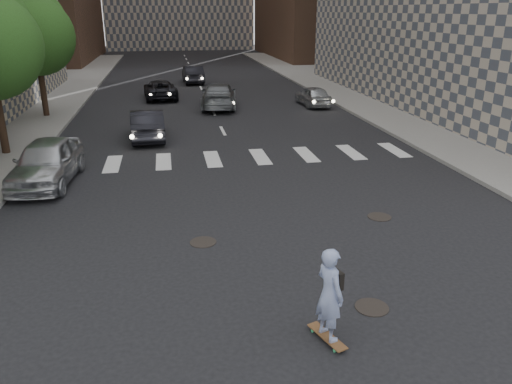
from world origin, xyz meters
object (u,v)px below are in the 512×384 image
(traffic_car_a, at_px, (147,124))
(traffic_car_d, at_px, (313,96))
(traffic_car_c, at_px, (160,90))
(tree_c, at_px, (36,32))
(skateboarder, at_px, (330,294))
(traffic_car_e, at_px, (193,74))
(silver_sedan, at_px, (47,162))
(traffic_car_b, at_px, (219,96))

(traffic_car_a, distance_m, traffic_car_d, 12.37)
(traffic_car_c, distance_m, traffic_car_d, 10.60)
(traffic_car_d, bearing_deg, traffic_car_c, -27.40)
(tree_c, bearing_deg, traffic_car_a, -46.82)
(skateboarder, distance_m, traffic_car_d, 24.28)
(traffic_car_c, bearing_deg, skateboarder, 92.17)
(traffic_car_e, bearing_deg, skateboarder, 87.84)
(silver_sedan, relative_size, traffic_car_a, 1.08)
(skateboarder, distance_m, traffic_car_b, 23.76)
(traffic_car_a, height_order, traffic_car_c, traffic_car_a)
(tree_c, relative_size, skateboarder, 3.47)
(traffic_car_b, bearing_deg, traffic_car_d, -176.24)
(tree_c, bearing_deg, silver_sedan, -78.56)
(tree_c, height_order, traffic_car_e, tree_c)
(skateboarder, bearing_deg, traffic_car_b, 69.18)
(traffic_car_b, xyz_separation_m, traffic_car_d, (6.00, -0.38, -0.12))
(skateboarder, relative_size, traffic_car_d, 0.51)
(traffic_car_a, distance_m, traffic_car_e, 19.28)
(tree_c, height_order, silver_sedan, tree_c)
(traffic_car_a, xyz_separation_m, traffic_car_d, (10.20, 7.00, -0.07))
(skateboarder, height_order, traffic_car_d, skateboarder)
(silver_sedan, distance_m, traffic_car_e, 25.84)
(traffic_car_e, bearing_deg, traffic_car_c, 67.65)
(silver_sedan, distance_m, traffic_car_b, 15.33)
(silver_sedan, relative_size, traffic_car_e, 1.06)
(traffic_car_b, bearing_deg, traffic_car_e, -78.07)
(traffic_car_c, bearing_deg, tree_c, 35.89)
(traffic_car_d, bearing_deg, silver_sedan, 41.38)
(traffic_car_e, bearing_deg, silver_sedan, 72.50)
(traffic_car_d, bearing_deg, traffic_car_a, 31.95)
(traffic_car_a, bearing_deg, traffic_car_e, -102.53)
(traffic_car_a, relative_size, traffic_car_d, 1.15)
(traffic_car_e, bearing_deg, traffic_car_a, 77.47)
(traffic_car_a, bearing_deg, traffic_car_b, -122.43)
(traffic_car_a, bearing_deg, skateboarder, 99.77)
(silver_sedan, height_order, traffic_car_b, silver_sedan)
(tree_c, distance_m, silver_sedan, 12.96)
(tree_c, height_order, traffic_car_b, tree_c)
(skateboarder, relative_size, traffic_car_c, 0.42)
(traffic_car_b, distance_m, traffic_car_d, 6.01)
(skateboarder, bearing_deg, traffic_car_c, 76.79)
(silver_sedan, distance_m, traffic_car_c, 17.88)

